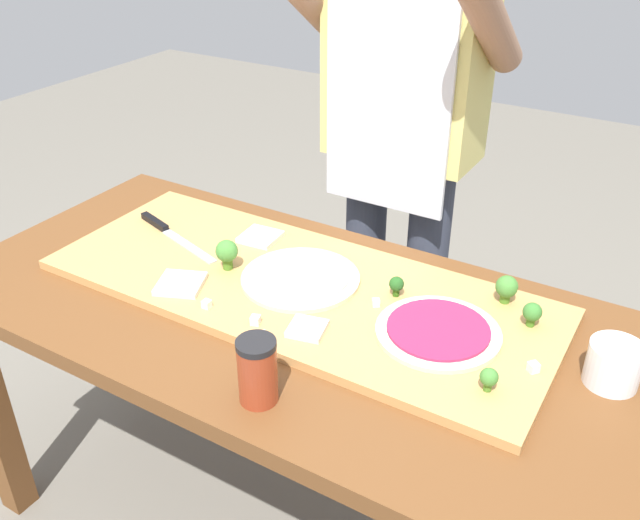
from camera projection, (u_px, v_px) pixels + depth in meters
name	position (u px, v px, depth m)	size (l,w,h in m)	color
prep_table	(288.00, 344.00, 1.57)	(1.57, 0.75, 0.75)	brown
cutting_board	(297.00, 288.00, 1.56)	(1.16, 0.46, 0.02)	tan
chefs_knife	(167.00, 231.00, 1.76)	(0.31, 0.11, 0.02)	#B7BABF
pizza_whole_white_garlic	(300.00, 278.00, 1.56)	(0.27, 0.27, 0.02)	beige
pizza_whole_beet_magenta	(438.00, 331.00, 1.38)	(0.25, 0.25, 0.02)	beige
pizza_slice_far_right	(260.00, 237.00, 1.73)	(0.09, 0.09, 0.01)	silver
pizza_slice_near_right	(180.00, 284.00, 1.54)	(0.10, 0.10, 0.01)	silver
pizza_slice_near_left	(307.00, 329.00, 1.39)	(0.07, 0.07, 0.01)	silver
broccoli_floret_back_left	(489.00, 378.00, 1.23)	(0.03, 0.03, 0.05)	#487A23
broccoli_floret_back_right	(532.00, 313.00, 1.40)	(0.04, 0.04, 0.05)	#3F7220
broccoli_floret_center_left	(396.00, 285.00, 1.49)	(0.03, 0.03, 0.05)	#2C5915
broccoli_floret_front_mid	(507.00, 287.00, 1.47)	(0.05, 0.05, 0.06)	#487A23
broccoli_floret_center_right	(227.00, 252.00, 1.59)	(0.05, 0.05, 0.07)	#487A23
cheese_crumble_a	(376.00, 303.00, 1.47)	(0.02, 0.02, 0.02)	white
cheese_crumble_b	(263.00, 335.00, 1.37)	(0.01, 0.01, 0.01)	white
cheese_crumble_c	(207.00, 304.00, 1.47)	(0.02, 0.02, 0.02)	white
cheese_crumble_d	(254.00, 319.00, 1.41)	(0.02, 0.02, 0.02)	white
cheese_crumble_e	(533.00, 367.00, 1.28)	(0.02, 0.02, 0.02)	white
flour_cup	(613.00, 367.00, 1.27)	(0.10, 0.10, 0.08)	white
sauce_jar	(257.00, 371.00, 1.22)	(0.07, 0.07, 0.13)	#99381E
cook_center	(402.00, 121.00, 1.82)	(0.54, 0.39, 1.67)	#333847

